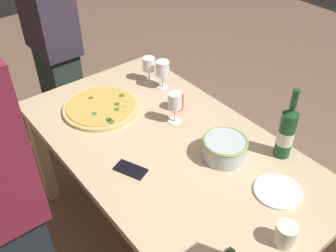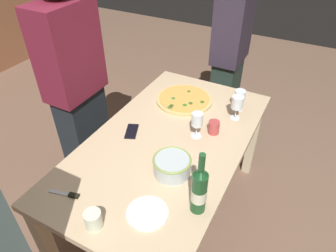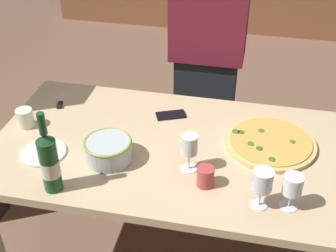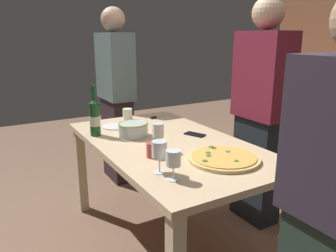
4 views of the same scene
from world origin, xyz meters
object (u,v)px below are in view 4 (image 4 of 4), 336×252
object	(u,v)px
serving_bowl	(133,129)
pizza	(224,158)
wine_bottle	(95,117)
wine_glass_by_bottle	(158,132)
person_guest_right	(261,114)
side_plate	(115,126)
cell_phone	(195,134)
wine_glass_near_pizza	(173,159)
wine_glass_far_left	(159,151)
cup_amber	(152,150)
person_guest_left	(116,96)
pizza_knife	(156,117)
cup_ceramic	(128,114)
dining_table	(168,155)

from	to	relation	value
serving_bowl	pizza	bearing A→B (deg)	20.18
serving_bowl	wine_bottle	world-z (taller)	wine_bottle
wine_glass_by_bottle	person_guest_right	xyz separation A→B (m)	(-0.05, 0.90, -0.00)
side_plate	cell_phone	size ratio (longest dim) A/B	1.41
person_guest_right	side_plate	bearing A→B (deg)	-27.45
wine_glass_near_pizza	wine_glass_by_bottle	distance (m)	0.43
pizza	wine_glass_far_left	distance (m)	0.41
serving_bowl	wine_glass_near_pizza	world-z (taller)	wine_glass_near_pizza
serving_bowl	cell_phone	distance (m)	0.44
wine_bottle	wine_glass_by_bottle	distance (m)	0.56
cup_amber	person_guest_left	xyz separation A→B (m)	(-1.42, 0.34, 0.06)
pizza	pizza_knife	distance (m)	1.08
wine_bottle	cup_amber	world-z (taller)	wine_bottle
wine_glass_by_bottle	pizza	bearing A→B (deg)	36.01
wine_glass_far_left	person_guest_left	world-z (taller)	person_guest_left
pizza	cup_ceramic	xyz separation A→B (m)	(-1.15, -0.09, 0.03)
pizza_knife	side_plate	bearing A→B (deg)	-77.48
serving_bowl	wine_bottle	distance (m)	0.28
wine_glass_near_pizza	cup_ceramic	xyz separation A→B (m)	(-1.23, 0.29, -0.06)
cup_amber	side_plate	xyz separation A→B (m)	(-0.73, 0.05, -0.04)
dining_table	serving_bowl	xyz separation A→B (m)	(-0.23, -0.15, 0.15)
dining_table	serving_bowl	world-z (taller)	serving_bowl
dining_table	cup_amber	distance (m)	0.33
cup_ceramic	wine_glass_near_pizza	bearing A→B (deg)	-13.36
wine_glass_near_pizza	side_plate	distance (m)	1.07
cup_ceramic	person_guest_right	size ratio (longest dim) A/B	0.05
cup_ceramic	cell_phone	size ratio (longest dim) A/B	0.63
cup_amber	cup_ceramic	bearing A→B (deg)	165.35
person_guest_left	cup_ceramic	bearing A→B (deg)	-6.08
serving_bowl	cup_ceramic	world-z (taller)	serving_bowl
wine_glass_far_left	side_plate	xyz separation A→B (m)	(-0.95, 0.13, -0.11)
dining_table	pizza_knife	distance (m)	0.67
serving_bowl	cup_amber	distance (m)	0.44
dining_table	person_guest_left	world-z (taller)	person_guest_left
cell_phone	cup_ceramic	bearing A→B (deg)	-93.93
person_guest_left	cup_amber	bearing A→B (deg)	-7.90
serving_bowl	person_guest_left	bearing A→B (deg)	164.79
cup_amber	pizza_knife	bearing A→B (deg)	150.33
serving_bowl	pizza_knife	size ratio (longest dim) A/B	1.24
pizza	cell_phone	distance (m)	0.51
cup_ceramic	cell_phone	world-z (taller)	cup_ceramic
wine_glass_near_pizza	wine_glass_far_left	size ratio (longest dim) A/B	0.89
wine_glass_near_pizza	wine_glass_by_bottle	world-z (taller)	wine_glass_by_bottle
wine_glass_by_bottle	wine_glass_far_left	world-z (taller)	wine_glass_by_bottle
wine_glass_near_pizza	pizza	bearing A→B (deg)	101.64
cell_phone	person_guest_right	world-z (taller)	person_guest_right
cup_amber	person_guest_left	distance (m)	1.46
person_guest_right	person_guest_left	bearing A→B (deg)	-58.27
pizza	wine_glass_by_bottle	distance (m)	0.42
pizza_knife	person_guest_right	xyz separation A→B (m)	(0.69, 0.52, 0.11)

